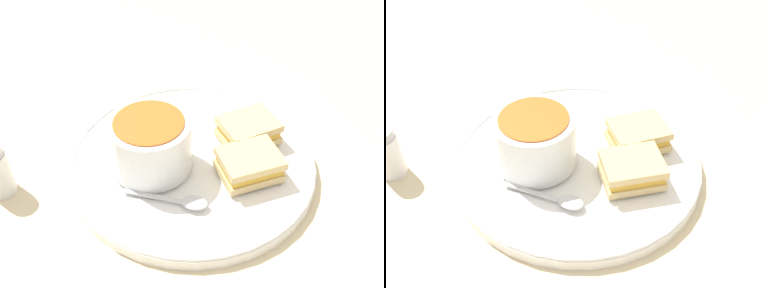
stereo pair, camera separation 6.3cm
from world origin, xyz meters
The scene contains 7 objects.
ground_plane centered at (0.00, 0.00, 0.00)m, with size 2.40×2.40×0.00m, color beige.
plate centered at (0.00, 0.00, 0.01)m, with size 0.35×0.35×0.02m.
soup_bowl centered at (0.03, 0.05, 0.06)m, with size 0.11×0.11×0.08m.
spoon centered at (-0.06, 0.07, 0.02)m, with size 0.11×0.07×0.01m.
sandwich_half_near centered at (-0.08, -0.03, 0.04)m, with size 0.09×0.10×0.03m.
sandwich_half_far centered at (-0.04, -0.08, 0.04)m, with size 0.09×0.10×0.03m.
salt_shaker centered at (0.16, 0.21, 0.04)m, with size 0.04×0.04×0.08m.
Camera 2 is at (-0.36, 0.29, 0.46)m, focal length 42.00 mm.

